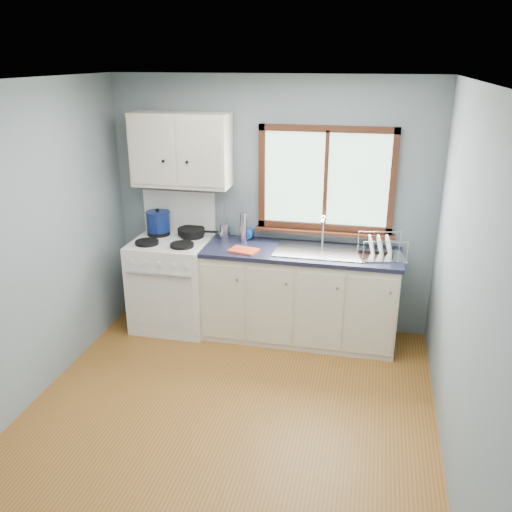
% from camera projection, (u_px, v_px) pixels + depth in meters
% --- Properties ---
extents(floor, '(3.20, 3.60, 0.02)m').
position_uv_depth(floor, '(224.00, 424.00, 4.16)').
color(floor, '#945E25').
rests_on(floor, ground).
extents(ceiling, '(3.20, 3.60, 0.02)m').
position_uv_depth(ceiling, '(216.00, 80.00, 3.28)').
color(ceiling, white).
rests_on(ceiling, wall_back).
extents(wall_back, '(3.20, 0.02, 2.50)m').
position_uv_depth(wall_back, '(271.00, 206.00, 5.38)').
color(wall_back, gray).
rests_on(wall_back, ground).
extents(wall_front, '(3.20, 0.02, 2.50)m').
position_uv_depth(wall_front, '(89.00, 447.00, 2.07)').
color(wall_front, gray).
rests_on(wall_front, ground).
extents(wall_left, '(0.02, 3.60, 2.50)m').
position_uv_depth(wall_left, '(14.00, 255.00, 4.05)').
color(wall_left, gray).
rests_on(wall_left, ground).
extents(wall_right, '(0.02, 3.60, 2.50)m').
position_uv_depth(wall_right, '(467.00, 294.00, 3.39)').
color(wall_right, gray).
rests_on(wall_right, ground).
extents(gas_range, '(0.76, 0.69, 1.36)m').
position_uv_depth(gas_range, '(173.00, 281.00, 5.53)').
color(gas_range, white).
rests_on(gas_range, floor).
extents(base_cabinets, '(1.85, 0.60, 0.88)m').
position_uv_depth(base_cabinets, '(299.00, 299.00, 5.31)').
color(base_cabinets, beige).
rests_on(base_cabinets, floor).
extents(countertop, '(1.89, 0.64, 0.04)m').
position_uv_depth(countertop, '(301.00, 252.00, 5.14)').
color(countertop, black).
rests_on(countertop, base_cabinets).
extents(sink, '(0.84, 0.46, 0.44)m').
position_uv_depth(sink, '(320.00, 258.00, 5.11)').
color(sink, silver).
rests_on(sink, countertop).
extents(window, '(1.36, 0.10, 1.03)m').
position_uv_depth(window, '(326.00, 187.00, 5.16)').
color(window, '#9EC6A8').
rests_on(window, wall_back).
extents(upper_cabinets, '(0.95, 0.35, 0.70)m').
position_uv_depth(upper_cabinets, '(181.00, 150.00, 5.19)').
color(upper_cabinets, beige).
rests_on(upper_cabinets, wall_back).
extents(skillet, '(0.42, 0.30, 0.05)m').
position_uv_depth(skillet, '(191.00, 231.00, 5.47)').
color(skillet, black).
rests_on(skillet, gas_range).
extents(stockpot, '(0.29, 0.29, 0.24)m').
position_uv_depth(stockpot, '(158.00, 221.00, 5.51)').
color(stockpot, '#0D1C54').
rests_on(stockpot, gas_range).
extents(utensil_crock, '(0.14, 0.14, 0.36)m').
position_uv_depth(utensil_crock, '(225.00, 231.00, 5.45)').
color(utensil_crock, silver).
rests_on(utensil_crock, countertop).
extents(thermos, '(0.08, 0.08, 0.29)m').
position_uv_depth(thermos, '(243.00, 227.00, 5.31)').
color(thermos, silver).
rests_on(thermos, countertop).
extents(soap_bottle, '(0.10, 0.10, 0.26)m').
position_uv_depth(soap_bottle, '(247.00, 228.00, 5.35)').
color(soap_bottle, '#1048B3').
rests_on(soap_bottle, countertop).
extents(dish_towel, '(0.29, 0.24, 0.02)m').
position_uv_depth(dish_towel, '(244.00, 250.00, 5.09)').
color(dish_towel, '#DE4525').
rests_on(dish_towel, countertop).
extents(dish_rack, '(0.46, 0.39, 0.21)m').
position_uv_depth(dish_rack, '(381.00, 251.00, 4.94)').
color(dish_rack, silver).
rests_on(dish_rack, countertop).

